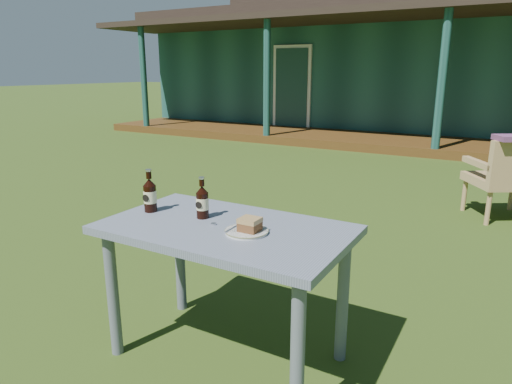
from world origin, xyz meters
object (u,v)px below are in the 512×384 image
Objects in this scene: cafe_table at (226,245)px; cola_bottle_far at (150,195)px; plate at (247,231)px; cake_slice at (250,224)px; cola_bottle_near at (202,202)px; armchair_left at (509,175)px.

cafe_table is 5.22× the size of cola_bottle_far.
cake_slice is at bearing 2.23° from plate.
plate is 0.95× the size of cola_bottle_near.
cafe_table is at bearing -15.09° from cola_bottle_near.
cola_bottle_near is 0.31m from cola_bottle_far.
cake_slice is (0.02, 0.00, 0.04)m from plate.
cola_bottle_far is at bearing 177.11° from cake_slice.
armchair_left is (1.64, 3.27, -0.35)m from cola_bottle_far.
cafe_table is at bearing 0.31° from cola_bottle_far.
cola_bottle_near is 3.50m from armchair_left.
cafe_table is 13.04× the size of cake_slice.
cola_bottle_near is 0.93× the size of cola_bottle_far.
cola_bottle_near is at bearing 8.85° from cola_bottle_far.
plate is 0.04m from cake_slice.
cake_slice is 0.40× the size of cola_bottle_far.
cola_bottle_far is 0.28× the size of armchair_left.
armchair_left reaches higher than cake_slice.
cake_slice is 0.43× the size of cola_bottle_near.
armchair_left is at bearing 70.43° from cafe_table.
cake_slice is 0.11× the size of armchair_left.
armchair_left is at bearing 67.58° from cola_bottle_near.
cola_bottle_far is (-0.31, -0.05, 0.01)m from cola_bottle_near.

